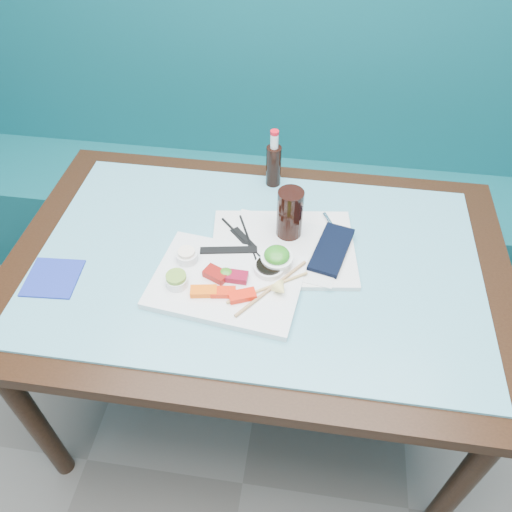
# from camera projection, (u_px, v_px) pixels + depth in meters

# --- Properties ---
(booth_bench) EXTENTS (3.00, 0.56, 1.17)m
(booth_bench) POSITION_uv_depth(u_px,v_px,m) (284.00, 184.00, 2.24)
(booth_bench) COLOR #0D5158
(booth_bench) RESTS_ON ground
(dining_table) EXTENTS (1.40, 0.90, 0.75)m
(dining_table) POSITION_uv_depth(u_px,v_px,m) (257.00, 281.00, 1.45)
(dining_table) COLOR black
(dining_table) RESTS_ON ground
(glass_top) EXTENTS (1.22, 0.76, 0.01)m
(glass_top) POSITION_uv_depth(u_px,v_px,m) (257.00, 260.00, 1.39)
(glass_top) COLOR #589FB0
(glass_top) RESTS_ON dining_table
(sashimi_plate) EXTENTS (0.42, 0.32, 0.02)m
(sashimi_plate) POSITION_uv_depth(u_px,v_px,m) (227.00, 282.00, 1.31)
(sashimi_plate) COLOR white
(sashimi_plate) RESTS_ON glass_top
(salmon_left) EXTENTS (0.07, 0.04, 0.02)m
(salmon_left) POSITION_uv_depth(u_px,v_px,m) (204.00, 291.00, 1.27)
(salmon_left) COLOR #FF5D0A
(salmon_left) RESTS_ON sashimi_plate
(salmon_mid) EXTENTS (0.07, 0.04, 0.02)m
(salmon_mid) POSITION_uv_depth(u_px,v_px,m) (223.00, 292.00, 1.27)
(salmon_mid) COLOR red
(salmon_mid) RESTS_ON sashimi_plate
(salmon_right) EXTENTS (0.08, 0.06, 0.02)m
(salmon_right) POSITION_uv_depth(u_px,v_px,m) (242.00, 296.00, 1.26)
(salmon_right) COLOR red
(salmon_right) RESTS_ON sashimi_plate
(tuna_left) EXTENTS (0.07, 0.06, 0.02)m
(tuna_left) POSITION_uv_depth(u_px,v_px,m) (216.00, 274.00, 1.31)
(tuna_left) COLOR maroon
(tuna_left) RESTS_ON sashimi_plate
(tuna_right) EXTENTS (0.06, 0.04, 0.02)m
(tuna_right) POSITION_uv_depth(u_px,v_px,m) (237.00, 277.00, 1.30)
(tuna_right) COLOR maroon
(tuna_right) RESTS_ON sashimi_plate
(seaweed_garnish) EXTENTS (0.05, 0.05, 0.02)m
(seaweed_garnish) POSITION_uv_depth(u_px,v_px,m) (226.00, 274.00, 1.31)
(seaweed_garnish) COLOR #36751B
(seaweed_garnish) RESTS_ON sashimi_plate
(ramekin_wasabi) EXTENTS (0.07, 0.07, 0.02)m
(ramekin_wasabi) POSITION_uv_depth(u_px,v_px,m) (177.00, 281.00, 1.29)
(ramekin_wasabi) COLOR white
(ramekin_wasabi) RESTS_ON sashimi_plate
(wasabi_fill) EXTENTS (0.07, 0.07, 0.01)m
(wasabi_fill) POSITION_uv_depth(u_px,v_px,m) (176.00, 277.00, 1.27)
(wasabi_fill) COLOR olive
(wasabi_fill) RESTS_ON ramekin_wasabi
(ramekin_ginger) EXTENTS (0.07, 0.07, 0.02)m
(ramekin_ginger) POSITION_uv_depth(u_px,v_px,m) (187.00, 256.00, 1.35)
(ramekin_ginger) COLOR silver
(ramekin_ginger) RESTS_ON sashimi_plate
(ginger_fill) EXTENTS (0.05, 0.05, 0.01)m
(ginger_fill) POSITION_uv_depth(u_px,v_px,m) (186.00, 252.00, 1.34)
(ginger_fill) COLOR white
(ginger_fill) RESTS_ON ramekin_ginger
(soy_dish) EXTENTS (0.09, 0.09, 0.02)m
(soy_dish) POSITION_uv_depth(u_px,v_px,m) (269.00, 268.00, 1.33)
(soy_dish) COLOR white
(soy_dish) RESTS_ON sashimi_plate
(soy_fill) EXTENTS (0.07, 0.07, 0.01)m
(soy_fill) POSITION_uv_depth(u_px,v_px,m) (269.00, 265.00, 1.32)
(soy_fill) COLOR black
(soy_fill) RESTS_ON soy_dish
(lemon_wedge) EXTENTS (0.05, 0.05, 0.04)m
(lemon_wedge) POSITION_uv_depth(u_px,v_px,m) (281.00, 290.00, 1.26)
(lemon_wedge) COLOR #FFE278
(lemon_wedge) RESTS_ON sashimi_plate
(chopstick_sleeve) EXTENTS (0.16, 0.05, 0.00)m
(chopstick_sleeve) POSITION_uv_depth(u_px,v_px,m) (229.00, 250.00, 1.38)
(chopstick_sleeve) COLOR black
(chopstick_sleeve) RESTS_ON sashimi_plate
(wooden_chopstick_a) EXTENTS (0.20, 0.14, 0.01)m
(wooden_chopstick_a) POSITION_uv_depth(u_px,v_px,m) (268.00, 287.00, 1.28)
(wooden_chopstick_a) COLOR tan
(wooden_chopstick_a) RESTS_ON sashimi_plate
(wooden_chopstick_b) EXTENTS (0.16, 0.21, 0.01)m
(wooden_chopstick_b) POSITION_uv_depth(u_px,v_px,m) (272.00, 288.00, 1.28)
(wooden_chopstick_b) COLOR #A3784C
(wooden_chopstick_b) RESTS_ON sashimi_plate
(serving_tray) EXTENTS (0.43, 0.35, 0.01)m
(serving_tray) POSITION_uv_depth(u_px,v_px,m) (283.00, 248.00, 1.41)
(serving_tray) COLOR silver
(serving_tray) RESTS_ON glass_top
(paper_placemat) EXTENTS (0.36, 0.28, 0.00)m
(paper_placemat) POSITION_uv_depth(u_px,v_px,m) (283.00, 246.00, 1.40)
(paper_placemat) COLOR silver
(paper_placemat) RESTS_ON serving_tray
(seaweed_bowl) EXTENTS (0.09, 0.09, 0.03)m
(seaweed_bowl) POSITION_uv_depth(u_px,v_px,m) (277.00, 261.00, 1.34)
(seaweed_bowl) COLOR white
(seaweed_bowl) RESTS_ON serving_tray
(seaweed_salad) EXTENTS (0.09, 0.09, 0.03)m
(seaweed_salad) POSITION_uv_depth(u_px,v_px,m) (277.00, 255.00, 1.32)
(seaweed_salad) COLOR #297D1C
(seaweed_salad) RESTS_ON seaweed_bowl
(cola_glass) EXTENTS (0.08, 0.08, 0.15)m
(cola_glass) POSITION_uv_depth(u_px,v_px,m) (290.00, 214.00, 1.38)
(cola_glass) COLOR black
(cola_glass) RESTS_ON serving_tray
(navy_pouch) EXTENTS (0.13, 0.21, 0.01)m
(navy_pouch) POSITION_uv_depth(u_px,v_px,m) (332.00, 249.00, 1.38)
(navy_pouch) COLOR black
(navy_pouch) RESTS_ON serving_tray
(fork) EXTENTS (0.05, 0.09, 0.01)m
(fork) POSITION_uv_depth(u_px,v_px,m) (331.00, 224.00, 1.45)
(fork) COLOR white
(fork) RESTS_ON serving_tray
(black_chopstick_a) EXTENTS (0.19, 0.19, 0.01)m
(black_chopstick_a) POSITION_uv_depth(u_px,v_px,m) (248.00, 244.00, 1.40)
(black_chopstick_a) COLOR black
(black_chopstick_a) RESTS_ON serving_tray
(black_chopstick_b) EXTENTS (0.10, 0.23, 0.01)m
(black_chopstick_b) POSITION_uv_depth(u_px,v_px,m) (251.00, 245.00, 1.40)
(black_chopstick_b) COLOR black
(black_chopstick_b) RESTS_ON serving_tray
(tray_sleeve) EXTENTS (0.13, 0.13, 0.00)m
(tray_sleeve) POSITION_uv_depth(u_px,v_px,m) (249.00, 245.00, 1.40)
(tray_sleeve) COLOR black
(tray_sleeve) RESTS_ON serving_tray
(cola_bottle_body) EXTENTS (0.05, 0.05, 0.14)m
(cola_bottle_body) POSITION_uv_depth(u_px,v_px,m) (274.00, 166.00, 1.57)
(cola_bottle_body) COLOR black
(cola_bottle_body) RESTS_ON glass_top
(cola_bottle_neck) EXTENTS (0.03, 0.03, 0.05)m
(cola_bottle_neck) POSITION_uv_depth(u_px,v_px,m) (274.00, 141.00, 1.51)
(cola_bottle_neck) COLOR white
(cola_bottle_neck) RESTS_ON cola_bottle_body
(cola_bottle_cap) EXTENTS (0.03, 0.03, 0.01)m
(cola_bottle_cap) POSITION_uv_depth(u_px,v_px,m) (275.00, 132.00, 1.48)
(cola_bottle_cap) COLOR red
(cola_bottle_cap) RESTS_ON cola_bottle_neck
(blue_napkin) EXTENTS (0.15, 0.15, 0.01)m
(blue_napkin) POSITION_uv_depth(u_px,v_px,m) (53.00, 278.00, 1.33)
(blue_napkin) COLOR navy
(blue_napkin) RESTS_ON glass_top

